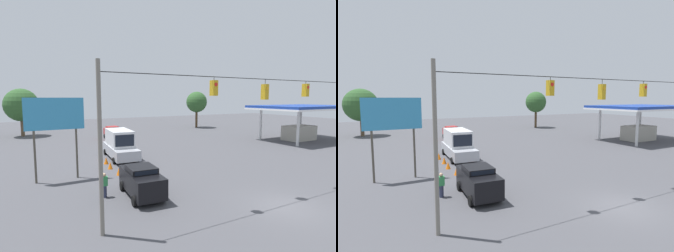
{
  "view_description": "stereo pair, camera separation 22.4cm",
  "coord_description": "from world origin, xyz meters",
  "views": [
    {
      "loc": [
        13.14,
        9.75,
        6.4
      ],
      "look_at": [
        0.95,
        -12.99,
        3.6
      ],
      "focal_mm": 28.0,
      "sensor_mm": 36.0,
      "label": 1
    },
    {
      "loc": [
        12.94,
        9.86,
        6.4
      ],
      "look_at": [
        0.95,
        -12.99,
        3.6
      ],
      "focal_mm": 28.0,
      "sensor_mm": 36.0,
      "label": 2
    }
  ],
  "objects": [
    {
      "name": "roadside_billboard",
      "position": [
        11.35,
        -11.75,
        4.73
      ],
      "size": [
        4.26,
        0.16,
        6.4
      ],
      "color": "#4C473D",
      "rests_on": "ground_plane"
    },
    {
      "name": "traffic_cone_farthest",
      "position": [
        6.71,
        -17.03,
        0.33
      ],
      "size": [
        0.43,
        0.43,
        0.66
      ],
      "primitive_type": "cone",
      "color": "orange",
      "rests_on": "ground_plane"
    },
    {
      "name": "traffic_cone_third",
      "position": [
        6.72,
        -10.81,
        0.33
      ],
      "size": [
        0.43,
        0.43,
        0.66
      ],
      "primitive_type": "cone",
      "color": "orange",
      "rests_on": "ground_plane"
    },
    {
      "name": "traffic_cone_nearest",
      "position": [
        6.89,
        -6.68,
        0.33
      ],
      "size": [
        0.43,
        0.43,
        0.66
      ],
      "primitive_type": "cone",
      "color": "orange",
      "rests_on": "ground_plane"
    },
    {
      "name": "tree_horizon_left",
      "position": [
        -18.85,
        -36.94,
        5.44
      ],
      "size": [
        4.42,
        4.42,
        7.69
      ],
      "color": "#4C3823",
      "rests_on": "ground_plane"
    },
    {
      "name": "pedestrian",
      "position": [
        9.05,
        -6.54,
        0.8
      ],
      "size": [
        0.4,
        0.28,
        1.6
      ],
      "color": "#2D334C",
      "rests_on": "ground_plane"
    },
    {
      "name": "sedan_red_withflow_deep",
      "position": [
        1.7,
        -29.91,
        1.02
      ],
      "size": [
        2.02,
        3.93,
        1.96
      ],
      "color": "red",
      "rests_on": "ground_plane"
    },
    {
      "name": "traffic_cone_fifth",
      "position": [
        6.7,
        -14.95,
        0.33
      ],
      "size": [
        0.43,
        0.43,
        0.66
      ],
      "primitive_type": "cone",
      "color": "orange",
      "rests_on": "ground_plane"
    },
    {
      "name": "traffic_cone_second",
      "position": [
        6.73,
        -8.86,
        0.33
      ],
      "size": [
        0.43,
        0.43,
        0.66
      ],
      "primitive_type": "cone",
      "color": "orange",
      "rests_on": "ground_plane"
    },
    {
      "name": "tree_horizon_right",
      "position": [
        14.04,
        -39.69,
        5.17
      ],
      "size": [
        5.4,
        5.4,
        7.9
      ],
      "color": "brown",
      "rests_on": "ground_plane"
    },
    {
      "name": "ground_plane",
      "position": [
        0.0,
        0.0,
        0.0
      ],
      "size": [
        140.0,
        140.0,
        0.0
      ],
      "primitive_type": "plane",
      "color": "#47474C"
    },
    {
      "name": "box_truck_silver_withflow_far",
      "position": [
        4.66,
        -16.93,
        1.47
      ],
      "size": [
        2.96,
        7.19,
        2.99
      ],
      "color": "#A8AAB2",
      "rests_on": "ground_plane"
    },
    {
      "name": "overhead_signal_span",
      "position": [
        -0.02,
        -1.92,
        5.05
      ],
      "size": [
        20.9,
        0.38,
        8.09
      ],
      "color": "slate",
      "rests_on": "ground_plane"
    },
    {
      "name": "gas_station",
      "position": [
        -22.88,
        -15.46,
        3.83
      ],
      "size": [
        13.62,
        9.11,
        5.24
      ],
      "color": "navy",
      "rests_on": "ground_plane"
    },
    {
      "name": "sedan_black_parked_shoulder",
      "position": [
        6.84,
        -5.68,
        1.03
      ],
      "size": [
        2.32,
        4.59,
        1.97
      ],
      "color": "black",
      "rests_on": "ground_plane"
    },
    {
      "name": "traffic_cone_fourth",
      "position": [
        6.85,
        -12.99,
        0.33
      ],
      "size": [
        0.43,
        0.43,
        0.66
      ],
      "primitive_type": "cone",
      "color": "orange",
      "rests_on": "ground_plane"
    }
  ]
}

